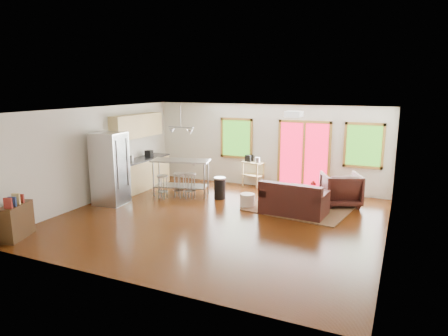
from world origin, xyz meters
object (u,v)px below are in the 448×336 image
at_px(ottoman, 298,194).
at_px(kitchen_cart, 253,165).
at_px(coffee_table, 309,192).
at_px(island, 181,171).
at_px(loveseat, 293,201).
at_px(refrigerator, 110,169).
at_px(rug, 299,208).
at_px(armchair, 341,188).

height_order(ottoman, kitchen_cart, kitchen_cart).
xyz_separation_m(coffee_table, island, (-3.63, -0.54, 0.37)).
xyz_separation_m(loveseat, refrigerator, (-4.76, -1.12, 0.64)).
bearing_deg(rug, island, -178.17).
relative_size(coffee_table, armchair, 1.12).
height_order(rug, kitchen_cart, kitchen_cart).
relative_size(loveseat, ottoman, 2.59).
distance_m(loveseat, armchair, 1.60).
bearing_deg(rug, armchair, 39.60).
relative_size(ottoman, island, 0.36).
relative_size(coffee_table, ottoman, 1.73).
distance_m(loveseat, kitchen_cart, 2.96).
xyz_separation_m(armchair, ottoman, (-1.12, -0.10, -0.28)).
distance_m(coffee_table, refrigerator, 5.37).
bearing_deg(armchair, island, -12.44).
bearing_deg(armchair, ottoman, -18.78).
relative_size(refrigerator, kitchen_cart, 1.93).
xyz_separation_m(loveseat, armchair, (0.95, 1.28, 0.16)).
height_order(loveseat, ottoman, loveseat).
distance_m(island, kitchen_cart, 2.40).
height_order(refrigerator, island, refrigerator).
bearing_deg(loveseat, island, 177.84).
xyz_separation_m(rug, ottoman, (-0.19, 0.67, 0.20)).
height_order(loveseat, refrigerator, refrigerator).
xyz_separation_m(rug, refrigerator, (-4.77, -1.63, 0.96)).
relative_size(coffee_table, refrigerator, 0.57).
bearing_deg(refrigerator, ottoman, 20.97).
relative_size(island, kitchen_cart, 1.77).
relative_size(loveseat, kitchen_cart, 1.64).
bearing_deg(ottoman, island, -166.57).
bearing_deg(ottoman, refrigerator, -153.34).
height_order(coffee_table, refrigerator, refrigerator).
distance_m(refrigerator, kitchen_cart, 4.40).
bearing_deg(island, refrigerator, -130.49).
bearing_deg(loveseat, rug, 92.71).
bearing_deg(refrigerator, island, 43.81).
bearing_deg(rug, loveseat, -91.71).
bearing_deg(coffee_table, island, -171.46).
xyz_separation_m(loveseat, coffee_table, (0.17, 0.94, 0.02)).
bearing_deg(coffee_table, ottoman, 145.02).
height_order(armchair, island, island).
distance_m(armchair, ottoman, 1.16).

